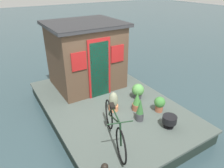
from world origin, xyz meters
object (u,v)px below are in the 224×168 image
at_px(houseboat_cabin, 86,55).
at_px(charcoal_grill, 169,120).
at_px(bicycle, 114,127).
at_px(potted_plant_rosemary, 140,110).
at_px(potted_plant_geranium, 160,104).
at_px(potted_plant_sage, 138,91).
at_px(potted_plant_thyme, 137,102).
at_px(potted_plant_basil, 113,102).

height_order(houseboat_cabin, charcoal_grill, houseboat_cabin).
xyz_separation_m(bicycle, potted_plant_rosemary, (0.32, -0.97, -0.10)).
bearing_deg(potted_plant_geranium, bicycle, 102.18).
bearing_deg(potted_plant_sage, bicycle, 127.30).
height_order(potted_plant_sage, charcoal_grill, potted_plant_sage).
height_order(potted_plant_thyme, potted_plant_sage, potted_plant_thyme).
relative_size(potted_plant_sage, charcoal_grill, 1.33).
bearing_deg(potted_plant_basil, potted_plant_geranium, -123.75).
bearing_deg(houseboat_cabin, charcoal_grill, -167.71).
distance_m(houseboat_cabin, potted_plant_thyme, 2.34).
bearing_deg(potted_plant_sage, potted_plant_basil, 99.87).
bearing_deg(potted_plant_rosemary, bicycle, 108.44).
relative_size(houseboat_cabin, bicycle, 1.32).
xyz_separation_m(houseboat_cabin, potted_plant_sage, (-1.66, -0.89, -0.80)).
bearing_deg(charcoal_grill, potted_plant_thyme, 11.67).
relative_size(bicycle, potted_plant_basil, 3.09).
relative_size(potted_plant_basil, potted_plant_thyme, 1.05).
distance_m(potted_plant_basil, potted_plant_thyme, 0.65).
bearing_deg(potted_plant_thyme, potted_plant_sage, -40.16).
bearing_deg(potted_plant_thyme, charcoal_grill, -168.33).
xyz_separation_m(houseboat_cabin, potted_plant_thyme, (-2.15, -0.48, -0.80)).
relative_size(potted_plant_basil, charcoal_grill, 1.59).
bearing_deg(potted_plant_basil, houseboat_cabin, -2.58).
height_order(potted_plant_rosemary, charcoal_grill, potted_plant_rosemary).
distance_m(potted_plant_thyme, potted_plant_sage, 0.64).
distance_m(houseboat_cabin, bicycle, 3.05).
distance_m(potted_plant_rosemary, charcoal_grill, 0.75).
height_order(houseboat_cabin, potted_plant_sage, houseboat_cabin).
distance_m(bicycle, potted_plant_basil, 1.24).
height_order(bicycle, potted_plant_geranium, bicycle).
bearing_deg(potted_plant_rosemary, potted_plant_thyme, -28.94).
bearing_deg(houseboat_cabin, potted_plant_thyme, -167.43).
height_order(houseboat_cabin, potted_plant_basil, houseboat_cabin).
bearing_deg(houseboat_cabin, potted_plant_rosemary, -174.45).
bearing_deg(potted_plant_geranium, potted_plant_rosemary, 93.13).
distance_m(potted_plant_basil, potted_plant_geranium, 1.25).
distance_m(potted_plant_thyme, charcoal_grill, 1.03).
relative_size(potted_plant_thyme, potted_plant_geranium, 1.22).
bearing_deg(houseboat_cabin, potted_plant_basil, 177.42).
height_order(potted_plant_thyme, potted_plant_geranium, potted_plant_thyme).
height_order(potted_plant_basil, potted_plant_sage, potted_plant_basil).
xyz_separation_m(houseboat_cabin, charcoal_grill, (-3.16, -0.69, -0.84)).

